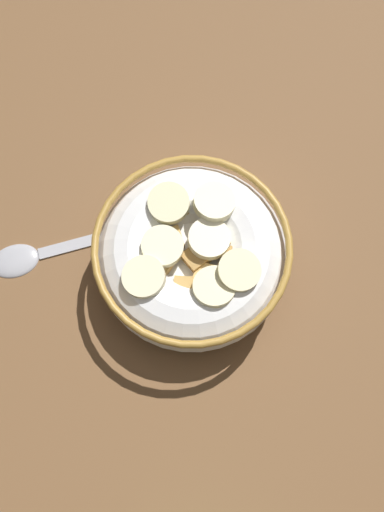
{
  "coord_description": "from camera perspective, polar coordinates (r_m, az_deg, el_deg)",
  "views": [
    {
      "loc": [
        6.48,
        12.41,
        49.25
      ],
      "look_at": [
        0.0,
        0.0,
        3.0
      ],
      "focal_mm": 41.51,
      "sensor_mm": 36.0,
      "label": 1
    }
  ],
  "objects": [
    {
      "name": "cereal_bowl",
      "position": [
        0.48,
        0.01,
        0.07
      ],
      "size": [
        15.83,
        15.83,
        6.57
      ],
      "color": "white",
      "rests_on": "ground_plane"
    },
    {
      "name": "ground_plane",
      "position": [
        0.52,
        0.0,
        -1.27
      ],
      "size": [
        134.08,
        134.08,
        2.0
      ],
      "primitive_type": "cube",
      "color": "brown"
    },
    {
      "name": "spoon",
      "position": [
        0.53,
        -15.12,
        0.09
      ],
      "size": [
        13.43,
        4.63,
        0.8
      ],
      "color": "#A5A5AD",
      "rests_on": "ground_plane"
    }
  ]
}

